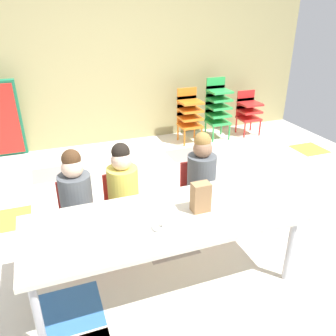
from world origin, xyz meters
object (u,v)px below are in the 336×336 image
at_px(paper_plate_center_table, 62,222).
at_px(seated_child_middle_seat, 123,185).
at_px(paper_bag_brown, 201,197).
at_px(kid_chair_green_stack, 217,105).
at_px(craft_table, 163,223).
at_px(donut_powdered_on_plate, 159,227).
at_px(kid_chair_red_stack, 248,109).
at_px(seated_child_near_camera, 76,192).
at_px(seated_child_far_right, 201,171).
at_px(paper_plate_near_edge, 159,229).
at_px(kid_chair_orange_stack, 189,112).

bearing_deg(paper_plate_center_table, seated_child_middle_seat, 38.59).
bearing_deg(paper_bag_brown, kid_chair_green_stack, 59.90).
height_order(craft_table, donut_powdered_on_plate, donut_powdered_on_plate).
height_order(kid_chair_red_stack, donut_powdered_on_plate, kid_chair_red_stack).
bearing_deg(seated_child_near_camera, seated_child_far_right, 0.00).
relative_size(seated_child_middle_seat, kid_chair_green_stack, 1.00).
distance_m(seated_child_near_camera, kid_chair_red_stack, 3.59).
distance_m(kid_chair_red_stack, paper_plate_near_edge, 3.74).
bearing_deg(paper_bag_brown, seated_child_near_camera, 143.21).
distance_m(seated_child_near_camera, seated_child_far_right, 1.11).
bearing_deg(donut_powdered_on_plate, kid_chair_red_stack, 48.69).
bearing_deg(kid_chair_orange_stack, seated_child_near_camera, -132.44).
height_order(paper_plate_center_table, donut_powdered_on_plate, donut_powdered_on_plate).
relative_size(kid_chair_green_stack, kid_chair_red_stack, 1.35).
bearing_deg(paper_plate_center_table, kid_chair_red_stack, 39.16).
xyz_separation_m(kid_chair_red_stack, paper_plate_center_table, (-3.06, -2.50, 0.18)).
bearing_deg(kid_chair_red_stack, seated_child_near_camera, -144.63).
relative_size(craft_table, seated_child_near_camera, 2.11).
distance_m(kid_chair_orange_stack, paper_plate_near_edge, 3.16).
height_order(seated_child_far_right, paper_bag_brown, seated_child_far_right).
bearing_deg(kid_chair_red_stack, seated_child_far_right, -131.14).
xyz_separation_m(seated_child_near_camera, paper_plate_center_table, (-0.14, -0.42, 0.02)).
distance_m(kid_chair_red_stack, donut_powdered_on_plate, 3.74).
height_order(kid_chair_orange_stack, donut_powdered_on_plate, kid_chair_orange_stack).
bearing_deg(donut_powdered_on_plate, paper_bag_brown, 18.80).
height_order(seated_child_far_right, donut_powdered_on_plate, seated_child_far_right).
relative_size(seated_child_near_camera, donut_powdered_on_plate, 9.11).
relative_size(seated_child_near_camera, seated_child_far_right, 1.00).
height_order(craft_table, seated_child_far_right, seated_child_far_right).
relative_size(craft_table, paper_bag_brown, 8.79).
height_order(kid_chair_orange_stack, kid_chair_green_stack, kid_chair_green_stack).
bearing_deg(kid_chair_red_stack, kid_chair_orange_stack, 179.97).
xyz_separation_m(craft_table, kid_chair_orange_stack, (1.37, 2.68, -0.07)).
height_order(kid_chair_orange_stack, paper_plate_center_table, kid_chair_orange_stack).
bearing_deg(paper_plate_center_table, seated_child_near_camera, 71.81).
relative_size(kid_chair_orange_stack, donut_powdered_on_plate, 7.95).
bearing_deg(paper_plate_near_edge, kid_chair_orange_stack, 62.84).
bearing_deg(seated_child_near_camera, paper_bag_brown, -36.79).
height_order(seated_child_middle_seat, paper_bag_brown, seated_child_middle_seat).
bearing_deg(seated_child_middle_seat, craft_table, -76.41).
height_order(seated_child_near_camera, seated_child_middle_seat, same).
bearing_deg(paper_plate_center_table, kid_chair_orange_stack, 50.78).
xyz_separation_m(craft_table, seated_child_middle_seat, (-0.15, 0.60, 0.03)).
bearing_deg(seated_child_middle_seat, seated_child_near_camera, 180.00).
relative_size(seated_child_far_right, kid_chair_orange_stack, 1.15).
distance_m(seated_child_middle_seat, kid_chair_green_stack, 2.87).
bearing_deg(kid_chair_red_stack, craft_table, -131.81).
bearing_deg(donut_powdered_on_plate, craft_table, 60.84).
distance_m(craft_table, seated_child_far_right, 0.83).
distance_m(seated_child_near_camera, paper_plate_near_edge, 0.86).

